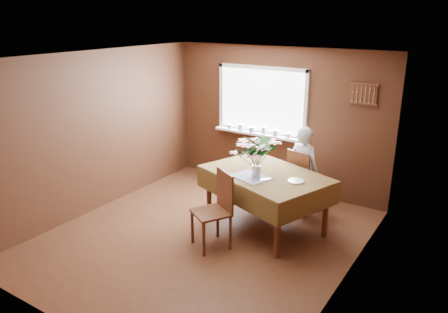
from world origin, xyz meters
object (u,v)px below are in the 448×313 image
Objects in this scene: seated_woman at (303,171)px; flower_bouquet at (257,152)px; dining_table at (265,180)px; chair_near at (217,207)px; chair_far at (302,179)px.

flower_bouquet is at bearing 83.22° from seated_woman.
chair_near reaches higher than dining_table.
chair_far is at bearing -26.79° from seated_woman.
flower_bouquet is at bearing 89.44° from chair_far.
dining_table is 0.83m from chair_far.
chair_near is at bearing -109.97° from flower_bouquet.
flower_bouquet is (-0.05, -0.18, 0.45)m from dining_table.
flower_bouquet reaches higher than chair_near.
dining_table is 1.45× the size of seated_woman.
seated_woman is 1.10m from flower_bouquet.
seated_woman is at bearing 90.00° from dining_table.
seated_woman is (0.02, -0.02, 0.15)m from chair_far.
chair_near is 0.75× the size of seated_woman.
dining_table is 0.89m from chair_near.
chair_far is at bearing 91.91° from dining_table.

